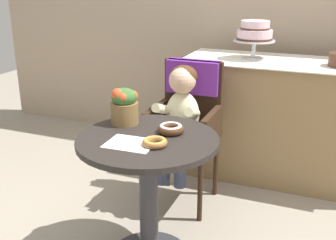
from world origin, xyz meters
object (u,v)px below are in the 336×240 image
(donut_front, at_px, (155,142))
(tiered_cake_stand, at_px, (255,33))
(cafe_table, at_px, (148,175))
(donut_mid, at_px, (171,128))
(wicker_chair, at_px, (189,110))
(seated_child, at_px, (181,111))
(flower_vase, at_px, (124,104))

(donut_front, xyz_separation_m, tiered_cake_stand, (0.19, 1.38, 0.35))
(cafe_table, relative_size, donut_mid, 5.29)
(wicker_chair, bearing_deg, donut_front, -79.66)
(cafe_table, bearing_deg, seated_child, 93.59)
(cafe_table, bearing_deg, wicker_chair, 92.83)
(flower_vase, xyz_separation_m, tiered_cake_stand, (0.47, 1.16, 0.26))
(donut_mid, bearing_deg, donut_front, -92.69)
(tiered_cake_stand, bearing_deg, flower_vase, -111.88)
(seated_child, xyz_separation_m, donut_mid, (0.12, -0.48, 0.07))
(cafe_table, distance_m, donut_front, 0.26)
(donut_front, height_order, flower_vase, flower_vase)
(cafe_table, bearing_deg, donut_mid, 50.08)
(cafe_table, distance_m, tiered_cake_stand, 1.45)
(cafe_table, distance_m, flower_vase, 0.40)
(flower_vase, bearing_deg, cafe_table, -35.18)
(wicker_chair, distance_m, flower_vase, 0.64)
(seated_child, bearing_deg, donut_mid, -75.75)
(seated_child, relative_size, donut_front, 5.97)
(wicker_chair, bearing_deg, flower_vase, -102.86)
(donut_mid, distance_m, flower_vase, 0.30)
(seated_child, distance_m, donut_mid, 0.50)
(wicker_chair, relative_size, donut_front, 7.84)
(tiered_cake_stand, bearing_deg, donut_front, -97.81)
(donut_mid, xyz_separation_m, tiered_cake_stand, (0.18, 1.20, 0.34))
(donut_front, xyz_separation_m, flower_vase, (-0.28, 0.22, 0.09))
(cafe_table, xyz_separation_m, donut_front, (0.08, -0.08, 0.23))
(cafe_table, distance_m, donut_mid, 0.27)
(wicker_chair, height_order, donut_mid, wicker_chair)
(donut_front, distance_m, donut_mid, 0.19)
(flower_vase, bearing_deg, donut_front, -39.17)
(cafe_table, height_order, donut_mid, donut_mid)
(donut_mid, xyz_separation_m, flower_vase, (-0.28, 0.04, 0.09))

